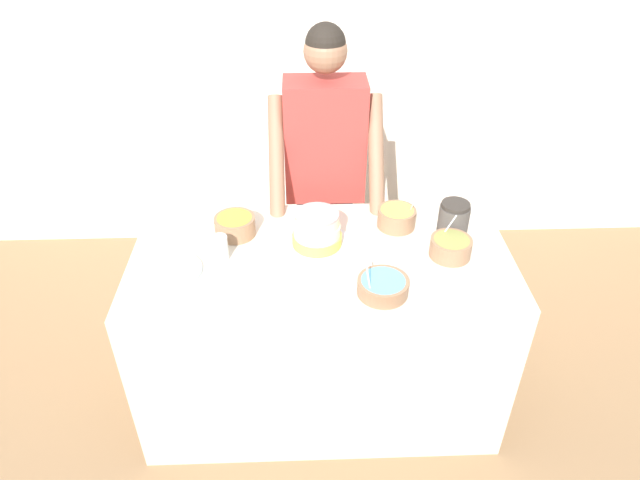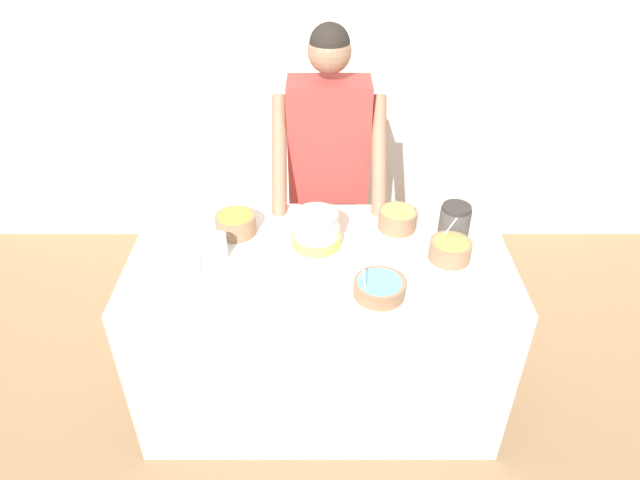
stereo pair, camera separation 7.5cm
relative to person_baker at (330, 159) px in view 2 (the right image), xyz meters
The scene contains 12 objects.
ground_plane 1.47m from the person_baker, 92.40° to the right, with size 14.00×14.00×0.00m, color #93704C.
wall_back 0.88m from the person_baker, 93.01° to the left, with size 10.00×0.05×2.60m.
counter 0.87m from the person_baker, 93.89° to the right, with size 1.65×0.81×0.91m.
person_baker is the anchor object (origin of this frame).
cake 0.59m from the person_baker, 95.83° to the right, with size 0.32×0.32×0.17m.
frosting_bowl_orange 0.65m from the person_baker, 131.41° to the right, with size 0.18×0.18×0.09m.
frosting_bowl_blue 0.94m from the person_baker, 78.41° to the right, with size 0.20×0.20×0.17m.
frosting_bowl_olive 0.86m from the person_baker, 53.20° to the right, with size 0.18×0.18×0.16m.
frosting_bowl_yellow 0.55m from the person_baker, 55.01° to the right, with size 0.17×0.17×0.15m.
drinking_glass 0.82m from the person_baker, 125.24° to the right, with size 0.07×0.07×0.11m.
ceramic_plate 1.03m from the person_baker, 132.01° to the right, with size 0.28×0.28×0.01m.
stoneware_jar 0.76m from the person_baker, 42.62° to the right, with size 0.14×0.14×0.16m.
Camera 2 is at (-0.00, -1.58, 2.38)m, focal length 32.00 mm.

